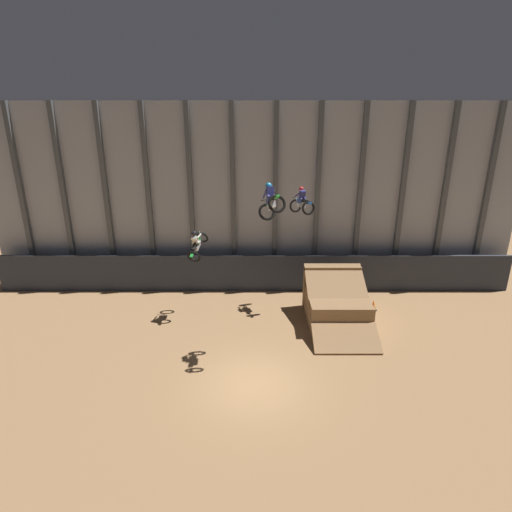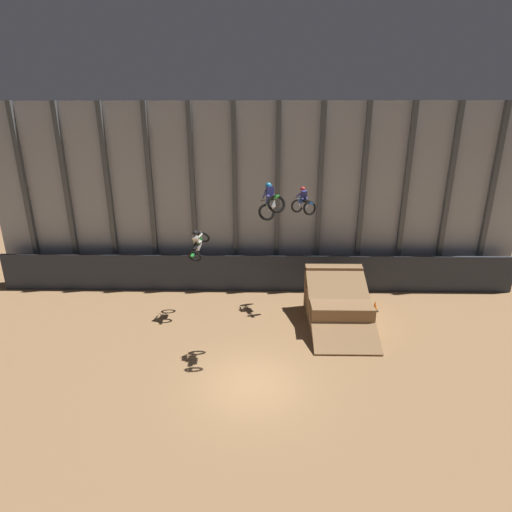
{
  "view_description": "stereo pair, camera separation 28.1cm",
  "coord_description": "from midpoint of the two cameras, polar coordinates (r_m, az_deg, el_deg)",
  "views": [
    {
      "loc": [
        0.12,
        -13.49,
        10.0
      ],
      "look_at": [
        0.08,
        5.52,
        3.57
      ],
      "focal_mm": 28.0,
      "sensor_mm": 36.0,
      "label": 1
    },
    {
      "loc": [
        0.4,
        -13.48,
        10.0
      ],
      "look_at": [
        0.08,
        5.52,
        3.57
      ],
      "focal_mm": 28.0,
      "sensor_mm": 36.0,
      "label": 2
    }
  ],
  "objects": [
    {
      "name": "ground_plane",
      "position": [
        16.79,
        -0.1,
        -17.85
      ],
      "size": [
        60.0,
        60.0,
        0.0
      ],
      "primitive_type": "plane",
      "color": "#9E754C"
    },
    {
      "name": "arena_back_wall",
      "position": [
        24.35,
        0.35,
        8.17
      ],
      "size": [
        32.0,
        0.4,
        11.11
      ],
      "color": "#A3A8B2",
      "rests_on": "ground_plane"
    },
    {
      "name": "lower_barrier",
      "position": [
        24.54,
        0.3,
        -2.46
      ],
      "size": [
        31.36,
        0.2,
        2.29
      ],
      "color": "#2D333D",
      "rests_on": "ground_plane"
    },
    {
      "name": "dirt_ramp",
      "position": [
        21.52,
        11.82,
        -6.74
      ],
      "size": [
        3.1,
        5.19,
        2.66
      ],
      "color": "#966F48",
      "rests_on": "ground_plane"
    },
    {
      "name": "rider_bike_left_air",
      "position": [
        20.8,
        -7.9,
        1.77
      ],
      "size": [
        1.09,
        1.89,
        1.69
      ],
      "rotation": [
        0.5,
        0.0,
        -0.23
      ],
      "color": "black"
    },
    {
      "name": "rider_bike_center_air",
      "position": [
        16.29,
        2.62,
        7.63
      ],
      "size": [
        1.18,
        1.82,
        1.67
      ],
      "rotation": [
        -0.44,
        0.0,
        0.29
      ],
      "color": "black"
    },
    {
      "name": "rider_bike_right_air",
      "position": [
        21.36,
        7.14,
        7.56
      ],
      "size": [
        1.28,
        1.77,
        1.52
      ],
      "rotation": [
        -0.1,
        0.0,
        0.39
      ],
      "color": "black"
    },
    {
      "name": "traffic_cone_near_ramp",
      "position": [
        23.28,
        16.96,
        -6.86
      ],
      "size": [
        0.36,
        0.36,
        0.58
      ],
      "color": "black",
      "rests_on": "ground_plane"
    }
  ]
}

